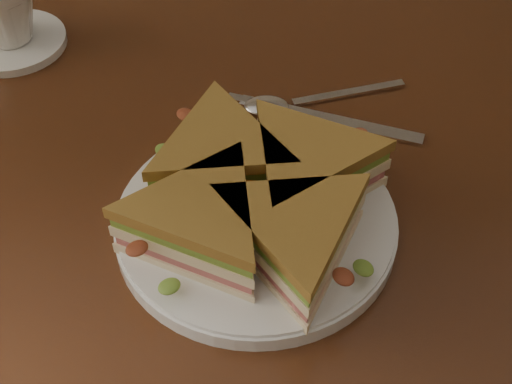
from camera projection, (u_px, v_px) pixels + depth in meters
table at (270, 245)px, 0.77m from camera, size 1.20×0.80×0.75m
plate at (256, 223)px, 0.65m from camera, size 0.26×0.26×0.02m
sandwich_wedges at (256, 196)px, 0.63m from camera, size 0.31×0.31×0.06m
crisps_mound at (256, 199)px, 0.63m from camera, size 0.09×0.09×0.05m
spoon at (287, 103)px, 0.77m from camera, size 0.18×0.07×0.01m
knife at (316, 118)px, 0.76m from camera, size 0.21×0.08×0.00m
saucer at (13, 42)px, 0.85m from camera, size 0.13×0.13×0.01m
coffee_cup at (3, 11)px, 0.82m from camera, size 0.11×0.11×0.08m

